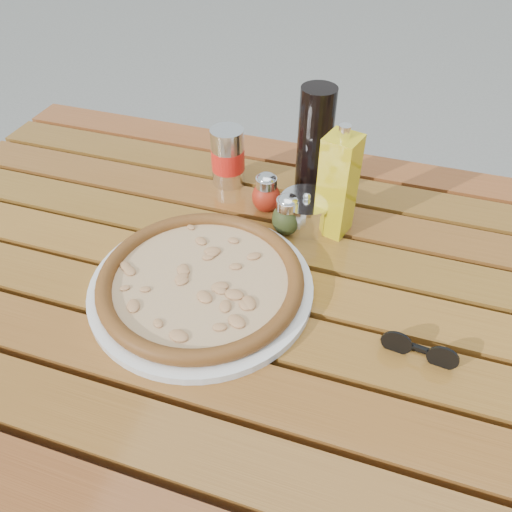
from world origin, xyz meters
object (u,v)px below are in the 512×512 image
(table, at_px, (253,307))
(soda_can, at_px, (228,157))
(pepper_shaker, at_px, (266,193))
(dark_bottle, at_px, (315,144))
(olive_oil_cruet, at_px, (338,185))
(pizza, at_px, (201,280))
(parmesan_tin, at_px, (306,211))
(sunglasses, at_px, (419,350))
(oregano_shaker, at_px, (287,215))
(plate, at_px, (202,287))

(table, xyz_separation_m, soda_can, (-0.13, 0.25, 0.13))
(pepper_shaker, bearing_deg, dark_bottle, 50.38)
(olive_oil_cruet, bearing_deg, pizza, -127.67)
(dark_bottle, bearing_deg, parmesan_tin, -82.41)
(olive_oil_cruet, height_order, sunglasses, olive_oil_cruet)
(pepper_shaker, relative_size, soda_can, 0.68)
(oregano_shaker, xyz_separation_m, olive_oil_cruet, (0.08, 0.03, 0.06))
(oregano_shaker, distance_m, parmesan_tin, 0.04)
(parmesan_tin, bearing_deg, soda_can, 154.35)
(dark_bottle, xyz_separation_m, sunglasses, (0.24, -0.35, -0.09))
(parmesan_tin, bearing_deg, pepper_shaker, 165.12)
(parmesan_tin, bearing_deg, olive_oil_cruet, 3.84)
(pizza, bearing_deg, soda_can, 102.18)
(pizza, bearing_deg, table, 37.77)
(table, distance_m, parmesan_tin, 0.20)
(oregano_shaker, bearing_deg, plate, -116.24)
(table, bearing_deg, parmesan_tin, 73.11)
(table, xyz_separation_m, parmesan_tin, (0.05, 0.16, 0.11))
(plate, distance_m, oregano_shaker, 0.21)
(table, bearing_deg, pepper_shaker, 100.24)
(parmesan_tin, height_order, sunglasses, parmesan_tin)
(oregano_shaker, relative_size, parmesan_tin, 0.66)
(pizza, relative_size, sunglasses, 3.39)
(soda_can, xyz_separation_m, olive_oil_cruet, (0.24, -0.08, 0.04))
(olive_oil_cruet, distance_m, parmesan_tin, 0.08)
(parmesan_tin, bearing_deg, plate, -118.69)
(dark_bottle, bearing_deg, soda_can, -174.35)
(pepper_shaker, relative_size, sunglasses, 0.74)
(table, height_order, sunglasses, sunglasses)
(pizza, distance_m, soda_can, 0.31)
(pepper_shaker, relative_size, oregano_shaker, 1.00)
(plate, distance_m, parmesan_tin, 0.25)
(soda_can, height_order, sunglasses, soda_can)
(plate, height_order, parmesan_tin, parmesan_tin)
(pizza, distance_m, parmesan_tin, 0.25)
(pepper_shaker, bearing_deg, plate, -98.46)
(pepper_shaker, height_order, dark_bottle, dark_bottle)
(table, distance_m, plate, 0.12)
(pepper_shaker, height_order, sunglasses, pepper_shaker)
(pizza, xyz_separation_m, sunglasses, (0.34, -0.03, -0.01))
(parmesan_tin, bearing_deg, sunglasses, -47.18)
(oregano_shaker, bearing_deg, table, -99.61)
(soda_can, bearing_deg, dark_bottle, 5.65)
(pizza, bearing_deg, oregano_shaker, 63.76)
(plate, bearing_deg, sunglasses, -4.50)
(table, distance_m, oregano_shaker, 0.18)
(soda_can, relative_size, olive_oil_cruet, 0.57)
(oregano_shaker, relative_size, olive_oil_cruet, 0.39)
(table, bearing_deg, olive_oil_cruet, 58.80)
(oregano_shaker, relative_size, soda_can, 0.68)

